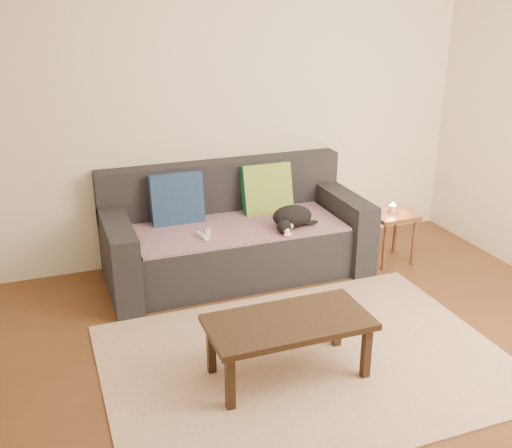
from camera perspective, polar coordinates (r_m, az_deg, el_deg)
name	(u,v)px	position (r m, az deg, el deg)	size (l,w,h in m)	color
ground	(317,375)	(3.79, 5.80, -14.14)	(4.50, 4.50, 0.00)	brown
back_wall	(217,107)	(5.04, -3.78, 11.03)	(4.50, 0.04, 2.60)	beige
sofa	(235,237)	(4.92, -2.06, -1.22)	(2.10, 0.94, 0.87)	#232328
throw_blanket	(238,227)	(4.80, -1.73, -0.28)	(1.66, 0.74, 0.02)	#3B2444
cushion_navy	(177,200)	(4.86, -7.55, 2.33)	(0.42, 0.11, 0.42)	#102245
cushion_green	(267,189)	(5.07, 1.03, 3.34)	(0.42, 0.11, 0.42)	#0D5834
cat	(292,217)	(4.75, 3.42, 0.64)	(0.39, 0.35, 0.17)	black
wii_remote_a	(203,236)	(4.57, -5.11, -1.12)	(0.15, 0.04, 0.03)	white
wii_remote_b	(208,233)	(4.62, -4.62, -0.88)	(0.15, 0.04, 0.03)	white
side_table	(392,221)	(5.22, 12.78, 0.25)	(0.35, 0.35, 0.44)	brown
candle	(393,209)	(5.18, 12.89, 1.44)	(0.06, 0.06, 0.09)	beige
rug	(306,361)	(3.90, 4.82, -12.89)	(2.50, 1.80, 0.01)	tan
coffee_table	(289,327)	(3.59, 3.13, -9.74)	(0.97, 0.49, 0.39)	black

